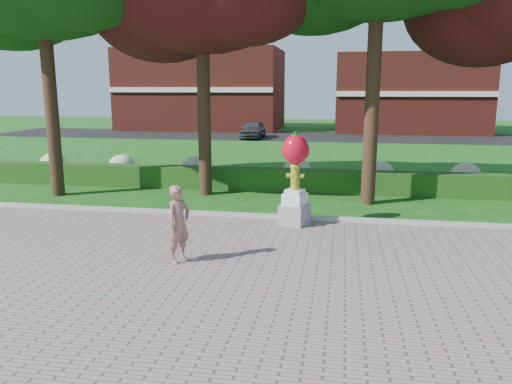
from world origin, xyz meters
TOP-DOWN VIEW (x-y plane):
  - ground at (0.00, 0.00)m, footprint 100.00×100.00m
  - walkway at (0.00, -4.00)m, footprint 40.00×14.00m
  - curb at (0.00, 3.00)m, footprint 40.00×0.18m
  - lawn_hedge at (0.00, 7.00)m, footprint 24.00×0.70m
  - hydrangea_row at (0.57, 8.00)m, footprint 20.10×1.10m
  - street at (0.00, 28.00)m, footprint 50.00×8.00m
  - building_left at (-10.00, 34.00)m, footprint 14.00×8.00m
  - building_right at (8.00, 34.00)m, footprint 12.00×8.00m
  - hydrant_sculpture at (1.44, 2.50)m, footprint 0.86×0.86m
  - woman at (-0.65, -0.88)m, footprint 0.60×0.70m
  - parked_car at (-3.87, 25.71)m, footprint 1.58×3.85m

SIDE VIEW (x-z plane):
  - ground at x=0.00m, z-range 0.00..0.00m
  - street at x=0.00m, z-range 0.00..0.02m
  - walkway at x=0.00m, z-range 0.00..0.04m
  - curb at x=0.00m, z-range 0.00..0.15m
  - lawn_hedge at x=0.00m, z-range 0.00..0.80m
  - hydrangea_row at x=0.57m, z-range 0.06..1.04m
  - parked_car at x=-3.87m, z-range 0.02..1.33m
  - woman at x=-0.65m, z-range 0.04..1.68m
  - hydrant_sculpture at x=1.44m, z-range 0.11..2.59m
  - building_right at x=8.00m, z-range 0.00..6.40m
  - building_left at x=-10.00m, z-range 0.00..7.00m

